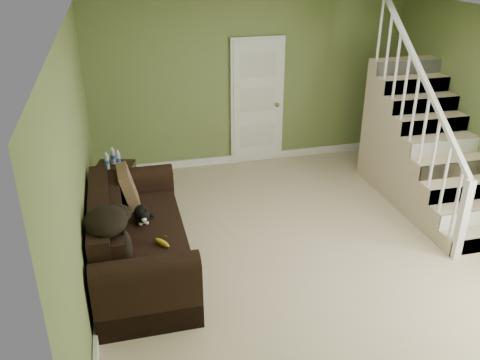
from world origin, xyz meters
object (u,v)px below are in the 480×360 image
side_table (116,186)px  cat (142,214)px  banana (162,243)px  sofa (136,241)px

side_table → cat: bearing=-78.9°
side_table → cat: side_table is taller
banana → side_table: bearing=68.7°
side_table → banana: 2.00m
sofa → cat: 0.30m
side_table → cat: 1.45m
side_table → cat: size_ratio=1.74×
side_table → cat: (0.27, -1.40, 0.27)m
cat → side_table: bearing=98.3°
sofa → cat: bearing=57.4°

